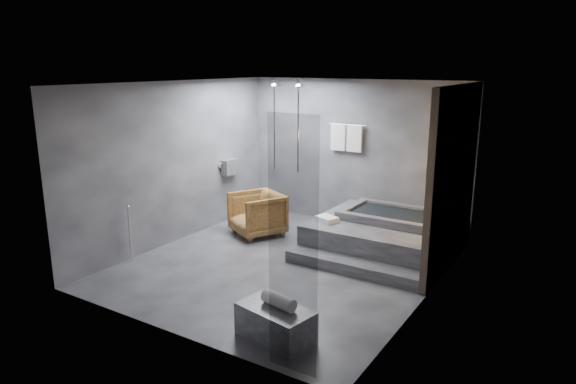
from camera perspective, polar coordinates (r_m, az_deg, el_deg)
The scene contains 7 objects.
room at distance 7.71m, azimuth 3.09°, elevation 4.00°, with size 5.00×5.04×2.82m.
tub_deck at distance 8.87m, azimuth 10.50°, elevation -4.74°, with size 2.20×2.00×0.50m, color #363639.
tub_step at distance 7.91m, azimuth 7.22°, elevation -8.24°, with size 2.20×0.36×0.18m, color #363639.
concrete_bench at distance 6.05m, azimuth -1.41°, elevation -14.39°, with size 0.88×0.48×0.39m, color #38383B.
driftwood_chair at distance 9.44m, azimuth -3.46°, elevation -2.45°, with size 0.84×0.87×0.79m, color #4D2F13.
rolled_towel at distance 5.94m, azimuth -1.04°, elevation -11.98°, with size 0.16×0.16×0.44m, color white.
deck_towel at distance 8.63m, azimuth 4.33°, elevation -3.02°, with size 0.34×0.25×0.09m, color white.
Camera 1 is at (4.07, -6.39, 3.09)m, focal length 32.00 mm.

